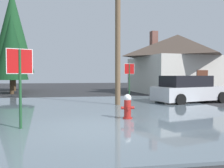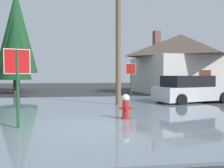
% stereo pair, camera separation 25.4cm
% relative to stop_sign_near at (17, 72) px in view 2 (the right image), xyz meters
% --- Properties ---
extents(ground_plane, '(80.00, 80.00, 0.10)m').
position_rel_stop_sign_near_xyz_m(ground_plane, '(2.27, -0.30, -1.76)').
color(ground_plane, '#2D2D30').
extents(flood_puddle, '(13.80, 12.96, 0.07)m').
position_rel_stop_sign_near_xyz_m(flood_puddle, '(1.53, 3.16, -1.67)').
color(flood_puddle, slate).
rests_on(flood_puddle, ground).
extents(lane_stop_bar, '(3.52, 0.35, 0.01)m').
position_rel_stop_sign_near_xyz_m(lane_stop_bar, '(2.50, -2.42, -1.71)').
color(lane_stop_bar, silver).
rests_on(lane_stop_bar, ground).
extents(stop_sign_near, '(0.69, 0.27, 2.39)m').
position_rel_stop_sign_near_xyz_m(stop_sign_near, '(0.00, 0.00, 0.00)').
color(stop_sign_near, '#1E4C28').
rests_on(stop_sign_near, ground).
extents(fire_hydrant, '(0.48, 0.41, 0.95)m').
position_rel_stop_sign_near_xyz_m(fire_hydrant, '(3.43, 1.03, -1.24)').
color(fire_hydrant, '#AD231E').
rests_on(fire_hydrant, ground).
extents(utility_pole, '(1.60, 0.28, 7.75)m').
position_rel_stop_sign_near_xyz_m(utility_pole, '(3.81, 4.94, 2.34)').
color(utility_pole, brown).
rests_on(utility_pole, ground).
extents(stop_sign_far, '(0.70, 0.10, 2.38)m').
position_rel_stop_sign_near_xyz_m(stop_sign_far, '(5.20, 8.18, -0.02)').
color(stop_sign_far, '#1E4C28').
rests_on(stop_sign_far, ground).
extents(house, '(8.70, 8.52, 5.75)m').
position_rel_stop_sign_near_xyz_m(house, '(11.01, 13.41, 1.06)').
color(house, beige).
rests_on(house, ground).
extents(parked_car, '(4.87, 2.95, 1.59)m').
position_rel_stop_sign_near_xyz_m(parked_car, '(8.21, 5.69, -0.95)').
color(parked_car, silver).
rests_on(parked_car, ground).
extents(pine_tree_tall_left, '(4.11, 4.11, 10.29)m').
position_rel_stop_sign_near_xyz_m(pine_tree_tall_left, '(-4.55, 18.21, 4.34)').
color(pine_tree_tall_left, '#4C3823').
rests_on(pine_tree_tall_left, ground).
extents(pine_tree_short_left, '(2.71, 2.71, 6.76)m').
position_rel_stop_sign_near_xyz_m(pine_tree_short_left, '(-3.64, 13.92, 2.27)').
color(pine_tree_short_left, '#4C3823').
rests_on(pine_tree_short_left, ground).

